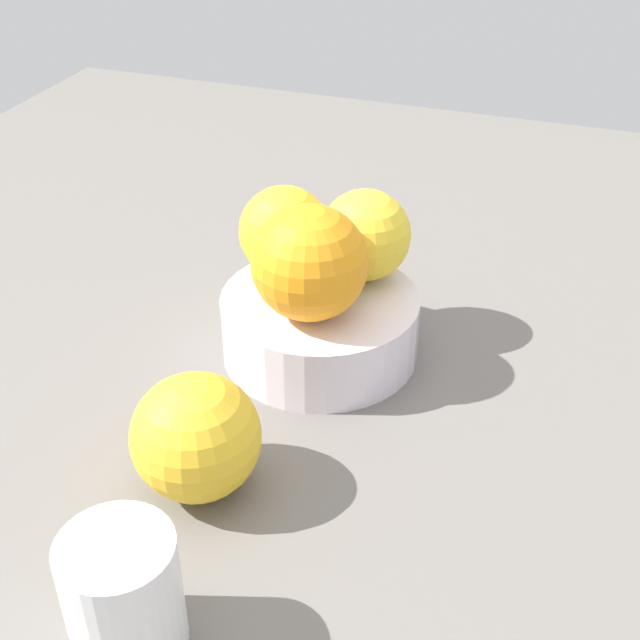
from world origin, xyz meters
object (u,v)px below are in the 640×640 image
object	(u,v)px
orange_loose_0	(196,437)
orange_in_bowl_0	(285,231)
orange_in_bowl_2	(365,235)
fruit_bowl	(320,327)
ceramic_cup	(123,595)
orange_in_bowl_1	(312,263)

from	to	relation	value
orange_loose_0	orange_in_bowl_0	bearing A→B (deg)	-85.58
orange_in_bowl_2	orange_in_bowl_0	bearing A→B (deg)	13.87
fruit_bowl	orange_loose_0	world-z (taller)	orange_loose_0
orange_loose_0	ceramic_cup	distance (cm)	11.50
orange_in_bowl_1	ceramic_cup	size ratio (longest dim) A/B	1.14
fruit_bowl	ceramic_cup	distance (cm)	27.27
fruit_bowl	orange_in_bowl_1	size ratio (longest dim) A/B	1.80
orange_in_bowl_0	orange_in_bowl_1	distance (cm)	6.26
fruit_bowl	orange_in_bowl_2	bearing A→B (deg)	-116.64
fruit_bowl	orange_in_bowl_0	xyz separation A→B (cm)	(3.76, -2.69, 6.04)
fruit_bowl	ceramic_cup	bearing A→B (deg)	88.50
fruit_bowl	orange_in_bowl_1	distance (cm)	7.03
fruit_bowl	orange_in_bowl_2	xyz separation A→B (cm)	(-2.07, -4.13, 6.04)
orange_in_bowl_0	orange_in_bowl_2	size ratio (longest dim) A/B	1.00
orange_in_bowl_0	orange_in_bowl_2	world-z (taller)	same
orange_loose_0	orange_in_bowl_2	bearing A→B (deg)	-102.40
fruit_bowl	ceramic_cup	world-z (taller)	ceramic_cup
orange_in_bowl_0	ceramic_cup	distance (cm)	30.46
orange_in_bowl_1	ceramic_cup	distance (cm)	25.68
orange_in_bowl_0	orange_loose_0	xyz separation A→B (cm)	(-1.43, 18.55, -4.41)
fruit_bowl	orange_in_bowl_2	size ratio (longest dim) A/B	2.14
orange_in_bowl_1	ceramic_cup	bearing A→B (deg)	88.04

